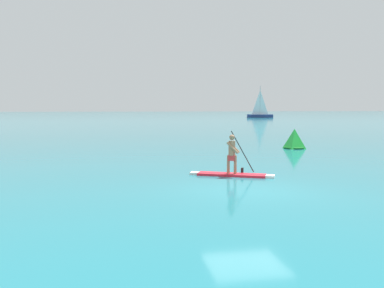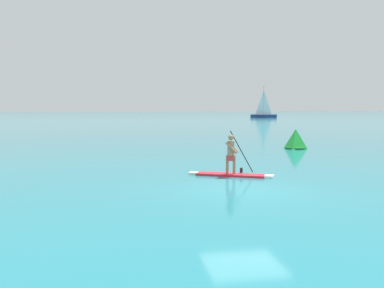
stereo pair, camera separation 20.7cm
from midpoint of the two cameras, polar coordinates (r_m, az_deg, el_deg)
ground at (r=13.79m, az=7.47°, el=-6.14°), size 440.00×440.00×0.00m
paddleboarder_mid_center at (r=16.41m, az=5.67°, el=-3.07°), size 3.13×1.77×1.78m
race_marker_buoy at (r=27.73m, az=13.99°, el=0.55°), size 1.50×1.50×1.26m
sailboat_right_horizon at (r=105.23m, az=9.66°, el=4.02°), size 6.48×3.23×7.74m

